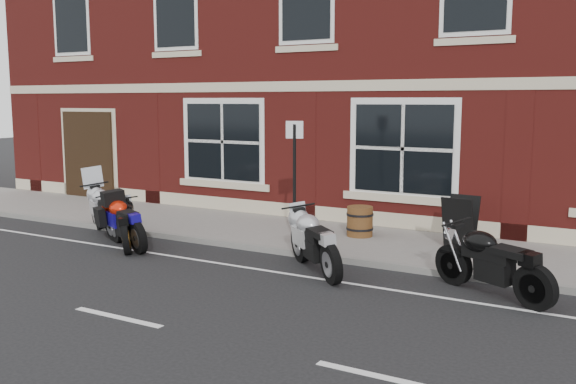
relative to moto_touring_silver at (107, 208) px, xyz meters
name	(u,v)px	position (x,y,z in m)	size (l,w,h in m)	color
ground	(237,270)	(4.28, -1.04, -0.62)	(80.00, 80.00, 0.00)	black
sidewalk	(313,236)	(4.28, 1.96, -0.56)	(30.00, 3.00, 0.12)	slate
kerb	(277,251)	(4.28, 0.38, -0.56)	(30.00, 0.16, 0.12)	slate
pub_building	(426,5)	(4.28, 9.46, 5.38)	(24.00, 12.00, 12.00)	maroon
moto_touring_silver	(107,208)	(0.00, 0.00, 0.00)	(2.08, 1.28, 1.52)	black
moto_sport_red	(125,220)	(1.18, -0.64, -0.06)	(2.00, 1.06, 0.97)	black
moto_sport_black	(129,223)	(1.25, -0.62, -0.11)	(1.40, 1.57, 0.89)	black
moto_sport_silver	(316,239)	(5.58, -0.43, -0.03)	(1.79, 1.64, 1.03)	black
moto_naked_black	(491,259)	(8.64, -0.35, -0.03)	(2.09, 1.18, 1.03)	black
a_board_sign	(460,222)	(7.47, 2.19, 0.03)	(0.63, 0.42, 1.06)	black
barrel_planter	(360,221)	(5.27, 2.26, -0.17)	(0.59, 0.59, 0.65)	#452312
parking_sign	(294,173)	(4.33, 1.01, 0.96)	(0.34, 0.16, 2.52)	black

